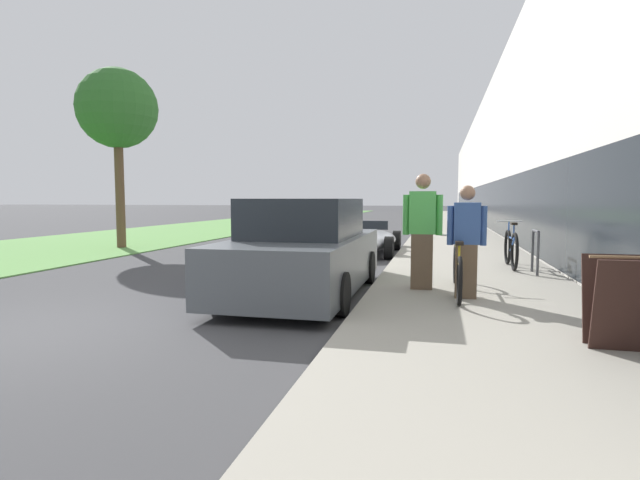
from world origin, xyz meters
The scene contains 13 objects.
ground_plane centered at (0.00, 0.00, 0.00)m, with size 220.00×220.00×0.00m, color #3D3D3F.
sidewalk_slab centered at (5.13, 21.00, 0.06)m, with size 3.37×70.00×0.13m.
storefront_facade centered at (11.86, 29.00, 3.69)m, with size 10.01×70.00×7.39m.
lawn_strip centered at (-7.60, 25.00, 0.01)m, with size 7.50×70.00×0.03m.
tandem_bicycle centered at (4.80, 2.97, 0.49)m, with size 0.52×2.47×0.85m.
person_rider centered at (4.91, 2.66, 0.95)m, with size 0.55×0.22×1.63m.
person_bystander centered at (4.26, 3.26, 1.05)m, with size 0.62×0.24×1.83m.
bike_rack_hoop centered at (6.33, 5.41, 0.64)m, with size 0.05×0.60×0.84m.
cruiser_bike_nearest centered at (6.00, 6.22, 0.53)m, with size 0.52×1.80×0.97m.
sandwich_board_sign centered at (6.22, 0.45, 0.58)m, with size 0.56×0.56×0.90m.
parked_sedan_curbside centered at (2.39, 2.97, 0.71)m, with size 1.92×4.48×1.57m.
vintage_roadster_curbside centered at (2.46, 9.29, 0.40)m, with size 1.83×4.15×0.92m.
street_tree_near centered at (-5.31, 9.08, 4.34)m, with size 2.47×2.47×5.62m.
Camera 1 is at (4.52, -4.82, 1.57)m, focal length 28.00 mm.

